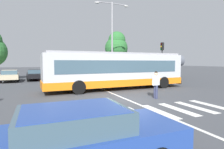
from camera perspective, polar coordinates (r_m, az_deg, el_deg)
ground_plane at (r=11.23m, az=4.84°, el=-7.87°), size 160.00×160.00×0.00m
city_transit_bus at (r=15.52m, az=1.42°, el=1.31°), size 12.11×3.04×3.06m
pedestrian_crossing_street at (r=11.81m, az=13.39°, el=-2.63°), size 0.57×0.34×1.72m
foreground_sedan at (r=4.10m, az=-10.84°, el=-17.98°), size 4.52×1.92×1.35m
parked_car_champagne at (r=24.48m, az=-29.01°, el=-0.16°), size 2.13×4.62×1.35m
parked_car_black at (r=25.06m, az=-22.73°, el=0.11°), size 2.12×4.61×1.35m
parked_car_red at (r=24.94m, az=-16.66°, el=0.23°), size 2.18×4.63×1.35m
parked_car_silver at (r=25.50m, az=-10.21°, el=0.41°), size 1.99×4.56×1.35m
parked_car_teal at (r=25.98m, az=-4.60°, el=0.52°), size 1.99×4.56×1.35m
parked_car_charcoal at (r=27.15m, az=0.91°, el=0.68°), size 2.03×4.58×1.35m
traffic_light_far_corner at (r=22.55m, az=15.20°, el=5.75°), size 0.33×0.32×4.56m
bus_stop_shelter at (r=26.69m, az=16.76°, el=4.01°), size 4.68×1.54×3.25m
twin_arm_street_lamp at (r=22.27m, az=0.04°, el=12.59°), size 4.27×0.32×9.25m
background_tree_right at (r=30.42m, az=1.39°, el=8.82°), size 3.71×3.71×7.23m
crosswalk_painted_stripes at (r=8.96m, az=14.28°, el=-10.99°), size 7.05×2.60×0.01m
lane_center_line at (r=13.03m, az=0.97°, el=-6.21°), size 0.16×24.00×0.01m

